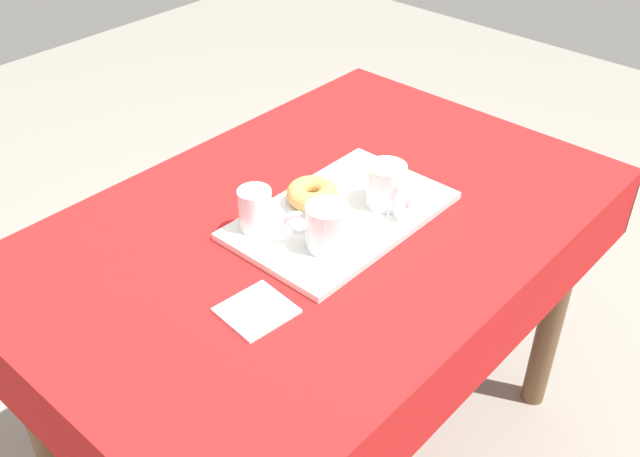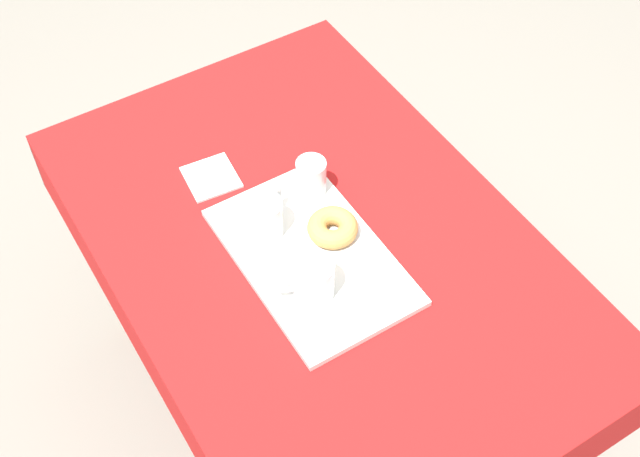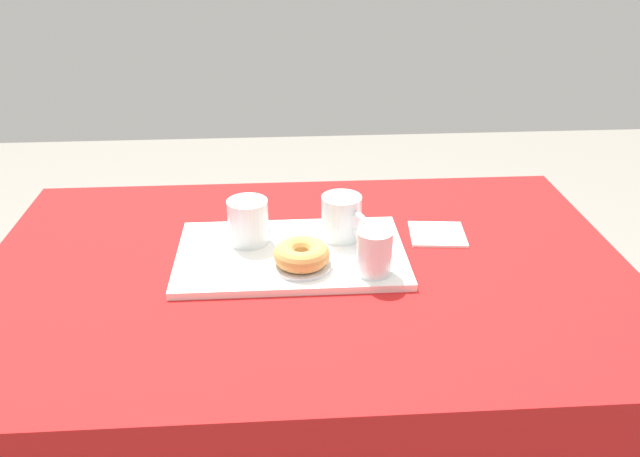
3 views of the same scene
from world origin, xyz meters
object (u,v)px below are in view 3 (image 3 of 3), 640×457
(water_glass_near, at_px, (374,255))
(sugar_donut_left, at_px, (302,254))
(tea_mug_left, at_px, (342,219))
(donut_plate_left, at_px, (302,265))
(paper_napkin, at_px, (437,234))
(dining_table, at_px, (308,310))
(tea_mug_right, at_px, (249,222))
(serving_tray, at_px, (291,254))

(water_glass_near, relative_size, sugar_donut_left, 0.80)
(tea_mug_left, relative_size, donut_plate_left, 1.00)
(sugar_donut_left, bearing_deg, paper_napkin, 25.03)
(donut_plate_left, relative_size, paper_napkin, 0.98)
(dining_table, bearing_deg, donut_plate_left, -111.72)
(paper_napkin, bearing_deg, tea_mug_right, -176.22)
(paper_napkin, bearing_deg, dining_table, -159.12)
(sugar_donut_left, bearing_deg, tea_mug_right, 132.66)
(dining_table, bearing_deg, water_glass_near, -25.85)
(tea_mug_right, height_order, water_glass_near, tea_mug_right)
(water_glass_near, bearing_deg, serving_tray, 148.84)
(dining_table, height_order, serving_tray, serving_tray)
(tea_mug_right, bearing_deg, donut_plate_left, -47.34)
(dining_table, height_order, sugar_donut_left, sugar_donut_left)
(tea_mug_left, xyz_separation_m, sugar_donut_left, (-0.09, -0.12, -0.02))
(serving_tray, bearing_deg, tea_mug_left, 25.99)
(paper_napkin, bearing_deg, tea_mug_left, -173.68)
(serving_tray, xyz_separation_m, paper_napkin, (0.32, 0.08, -0.00))
(paper_napkin, bearing_deg, water_glass_near, -134.05)
(dining_table, xyz_separation_m, tea_mug_left, (0.08, 0.09, 0.16))
(sugar_donut_left, height_order, paper_napkin, sugar_donut_left)
(tea_mug_left, height_order, water_glass_near, tea_mug_left)
(dining_table, height_order, donut_plate_left, donut_plate_left)
(donut_plate_left, bearing_deg, water_glass_near, -12.32)
(donut_plate_left, distance_m, paper_napkin, 0.33)
(serving_tray, bearing_deg, donut_plate_left, -73.34)
(tea_mug_right, bearing_deg, water_glass_near, -30.77)
(sugar_donut_left, bearing_deg, tea_mug_left, 52.70)
(water_glass_near, bearing_deg, paper_napkin, 45.95)
(donut_plate_left, xyz_separation_m, sugar_donut_left, (0.00, 0.00, 0.02))
(dining_table, bearing_deg, tea_mug_left, 48.36)
(sugar_donut_left, bearing_deg, dining_table, 68.28)
(serving_tray, relative_size, water_glass_near, 5.25)
(dining_table, relative_size, tea_mug_left, 11.23)
(dining_table, xyz_separation_m, sugar_donut_left, (-0.01, -0.03, 0.15))
(tea_mug_right, relative_size, water_glass_near, 1.40)
(tea_mug_right, bearing_deg, serving_tray, -30.05)
(dining_table, height_order, paper_napkin, paper_napkin)
(donut_plate_left, distance_m, sugar_donut_left, 0.02)
(water_glass_near, distance_m, donut_plate_left, 0.14)
(tea_mug_left, relative_size, paper_napkin, 0.98)
(donut_plate_left, bearing_deg, serving_tray, 106.66)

